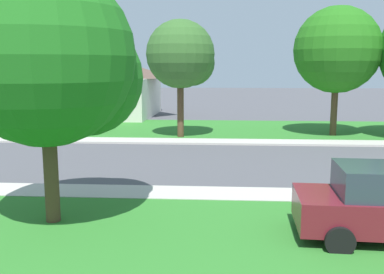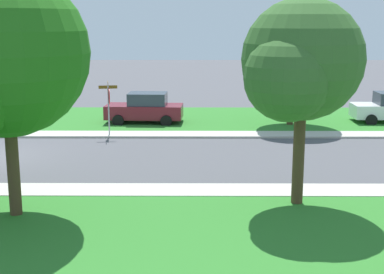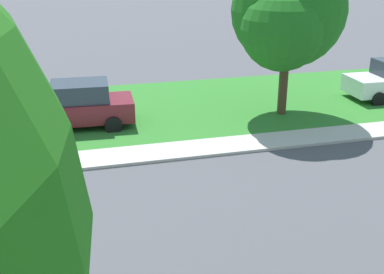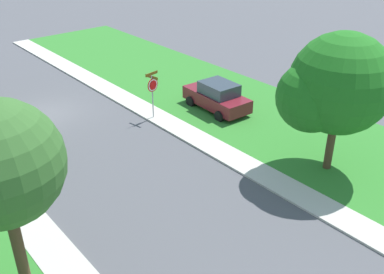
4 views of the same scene
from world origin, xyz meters
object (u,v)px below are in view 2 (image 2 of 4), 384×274
car_maroon_kerbside_mid (145,108)px  tree_sidewalk_near (299,64)px  tree_corner_large (290,52)px  stop_sign_far_corner (109,99)px

car_maroon_kerbside_mid → tree_sidewalk_near: size_ratio=0.68×
car_maroon_kerbside_mid → tree_sidewalk_near: (14.17, 5.90, 3.56)m
tree_sidewalk_near → tree_corner_large: (-13.32, 2.02, -0.39)m
car_maroon_kerbside_mid → tree_sidewalk_near: tree_sidewalk_near is taller
stop_sign_far_corner → tree_sidewalk_near: 13.19m
tree_sidewalk_near → car_maroon_kerbside_mid: bearing=-157.4°
stop_sign_far_corner → car_maroon_kerbside_mid: stop_sign_far_corner is taller
stop_sign_far_corner → car_maroon_kerbside_mid: 3.96m
stop_sign_far_corner → tree_corner_large: size_ratio=0.43×
stop_sign_far_corner → tree_sidewalk_near: bearing=34.7°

